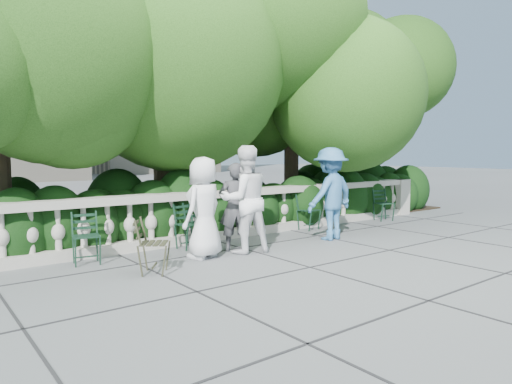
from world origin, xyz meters
TOP-DOWN VIEW (x-y plane):
  - ground at (0.00, 0.00)m, footprint 90.00×90.00m
  - balustrade at (0.00, 1.80)m, footprint 12.00×0.44m
  - shrub_hedge at (0.00, 3.00)m, footprint 15.00×2.60m
  - tree_canopy at (0.69, 3.19)m, footprint 15.04×6.52m
  - chair_a at (-3.17, 1.18)m, footprint 0.52×0.55m
  - chair_c at (-1.25, 1.21)m, footprint 0.50×0.53m
  - chair_d at (-0.98, 1.32)m, footprint 0.54×0.57m
  - chair_e at (4.37, 1.16)m, footprint 0.56×0.58m
  - chair_f at (1.93, 1.35)m, footprint 0.51×0.55m
  - chair_weathered at (-2.42, 0.06)m, footprint 0.65×0.64m
  - person_businessman at (-1.44, 0.57)m, footprint 0.97×0.82m
  - person_woman_grey at (-0.71, 0.70)m, footprint 0.68×0.58m
  - person_casual_man at (-0.66, 0.47)m, footprint 1.05×0.89m
  - person_older_blue at (1.43, 0.39)m, footprint 1.24×0.77m

SIDE VIEW (x-z plane):
  - ground at x=0.00m, z-range 0.00..0.00m
  - shrub_hedge at x=0.00m, z-range -0.85..0.85m
  - chair_a at x=-3.17m, z-range -0.42..0.42m
  - chair_c at x=-1.25m, z-range -0.42..0.42m
  - chair_d at x=-0.98m, z-range -0.42..0.42m
  - chair_e at x=4.37m, z-range -0.42..0.42m
  - chair_f at x=1.93m, z-range -0.42..0.42m
  - chair_weathered at x=-2.42m, z-range -0.42..0.42m
  - balustrade at x=0.00m, z-range -0.01..0.99m
  - person_woman_grey at x=-0.71m, z-range 0.00..1.58m
  - person_businessman at x=-1.44m, z-range 0.00..1.69m
  - person_older_blue at x=1.43m, z-range 0.00..1.86m
  - person_casual_man at x=-0.66m, z-range 0.00..1.88m
  - tree_canopy at x=0.69m, z-range 0.57..7.35m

